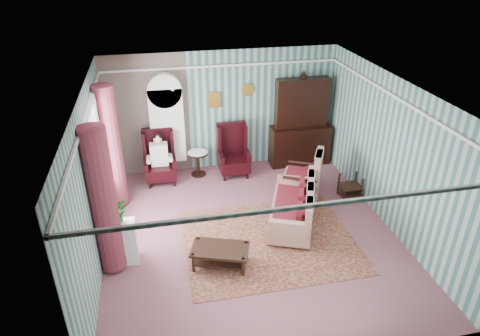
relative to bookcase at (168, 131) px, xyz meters
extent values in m
plane|color=#804A51|center=(1.35, -2.84, -1.12)|extent=(6.00, 6.00, 0.00)
cube|color=#396866|center=(1.35, 0.16, 0.33)|extent=(5.50, 0.02, 2.90)
cube|color=#396866|center=(1.35, -5.84, 0.33)|extent=(5.50, 0.02, 2.90)
cube|color=#396866|center=(-1.40, -2.84, 0.33)|extent=(0.02, 6.00, 2.90)
cube|color=#396866|center=(4.10, -2.84, 0.33)|extent=(0.02, 6.00, 2.90)
cube|color=beige|center=(1.35, -2.84, 1.78)|extent=(5.50, 6.00, 0.02)
cube|color=#904958|center=(-0.45, 0.15, 0.33)|extent=(1.90, 0.01, 2.90)
cube|color=silver|center=(1.35, -2.84, 1.43)|extent=(5.50, 6.00, 0.05)
cube|color=white|center=(-1.37, -2.24, 0.43)|extent=(0.04, 1.50, 1.90)
cylinder|color=maroon|center=(-1.20, -3.29, 0.23)|extent=(0.44, 0.44, 2.60)
cylinder|color=maroon|center=(-1.20, -1.19, 0.23)|extent=(0.44, 0.44, 2.60)
cube|color=gold|center=(1.15, 0.13, 0.63)|extent=(0.30, 0.03, 0.38)
cube|color=white|center=(0.00, 0.00, 0.00)|extent=(0.80, 0.28, 2.24)
cube|color=black|center=(3.25, -0.12, 0.06)|extent=(1.50, 0.56, 2.36)
cube|color=black|center=(-0.25, -0.39, -0.50)|extent=(0.76, 0.80, 1.25)
cube|color=black|center=(1.50, -0.39, -0.50)|extent=(0.76, 0.80, 1.25)
cylinder|color=black|center=(0.65, -0.24, -0.82)|extent=(0.50, 0.50, 0.60)
cube|color=black|center=(3.82, -1.94, -0.85)|extent=(0.45, 0.38, 0.54)
cube|color=silver|center=(-1.05, -3.14, -0.72)|extent=(0.55, 0.35, 0.80)
cube|color=#461817|center=(1.65, -3.14, -1.11)|extent=(3.20, 2.60, 0.01)
cube|color=#BBB290|center=(2.23, -2.64, -0.66)|extent=(1.52, 2.02, 0.91)
cube|color=beige|center=(2.78, -1.65, -0.64)|extent=(1.05, 1.12, 0.97)
cube|color=black|center=(0.62, -3.62, -0.93)|extent=(1.11, 0.84, 0.37)
imported|color=#194716|center=(-1.08, -3.21, -0.09)|extent=(0.49, 0.45, 0.45)
imported|color=#2B571B|center=(-1.00, -3.07, -0.09)|extent=(0.27, 0.23, 0.45)
imported|color=#194E18|center=(-1.11, -3.05, -0.15)|extent=(0.22, 0.22, 0.35)
camera|label=1|loc=(-0.24, -9.42, 3.93)|focal=32.00mm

